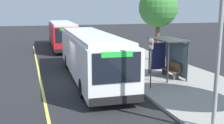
{
  "coord_description": "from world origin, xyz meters",
  "views": [
    {
      "loc": [
        16.52,
        -2.83,
        4.5
      ],
      "look_at": [
        2.01,
        1.6,
        1.56
      ],
      "focal_mm": 44.53,
      "sensor_mm": 36.0,
      "label": 1
    }
  ],
  "objects_px": {
    "route_sign_post": "(151,56)",
    "transit_bus_second": "(62,34)",
    "transit_bus_main": "(91,54)",
    "waiting_bench": "(171,70)"
  },
  "relations": [
    {
      "from": "transit_bus_second",
      "to": "route_sign_post",
      "type": "height_order",
      "value": "same"
    },
    {
      "from": "route_sign_post",
      "to": "transit_bus_second",
      "type": "bearing_deg",
      "value": -172.28
    },
    {
      "from": "waiting_bench",
      "to": "route_sign_post",
      "type": "bearing_deg",
      "value": -49.9
    },
    {
      "from": "waiting_bench",
      "to": "route_sign_post",
      "type": "xyz_separation_m",
      "value": [
        2.01,
        -2.39,
        1.32
      ]
    },
    {
      "from": "transit_bus_main",
      "to": "route_sign_post",
      "type": "distance_m",
      "value": 4.5
    },
    {
      "from": "transit_bus_second",
      "to": "route_sign_post",
      "type": "xyz_separation_m",
      "value": [
        18.51,
        2.51,
        0.34
      ]
    },
    {
      "from": "transit_bus_main",
      "to": "waiting_bench",
      "type": "relative_size",
      "value": 7.82
    },
    {
      "from": "transit_bus_main",
      "to": "waiting_bench",
      "type": "xyz_separation_m",
      "value": [
        1.72,
        4.89,
        -0.99
      ]
    },
    {
      "from": "transit_bus_main",
      "to": "transit_bus_second",
      "type": "height_order",
      "value": "same"
    },
    {
      "from": "transit_bus_main",
      "to": "transit_bus_second",
      "type": "xyz_separation_m",
      "value": [
        -14.78,
        -0.01,
        -0.0
      ]
    }
  ]
}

